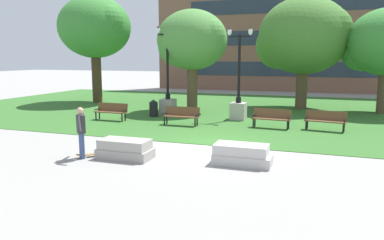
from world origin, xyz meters
name	(u,v)px	position (x,y,z in m)	size (l,w,h in m)	color
ground_plane	(209,146)	(0.00, 0.00, 0.00)	(140.00, 140.00, 0.00)	gray
grass_lawn	(254,111)	(0.00, 10.00, 0.01)	(40.00, 20.00, 0.02)	#336628
concrete_block_center	(125,149)	(-2.12, -2.65, 0.31)	(1.80, 0.90, 0.64)	#9E9991
concrete_block_left	(242,155)	(1.70, -2.09, 0.31)	(1.80, 0.90, 0.64)	#BCB7B2
person_skateboarder	(81,130)	(-3.49, -3.10, 0.97)	(0.70, 1.02, 1.71)	#384C7A
skateboard	(92,154)	(-3.29, -2.85, 0.09)	(0.88, 0.84, 0.14)	olive
park_bench_near_left	(111,110)	(-6.54, 3.83, 0.54)	(1.81, 0.58, 0.90)	brown
park_bench_near_right	(326,119)	(4.20, 4.49, 0.54)	(1.86, 0.79, 0.90)	brown
park_bench_far_left	(181,115)	(-2.49, 3.64, 0.54)	(1.80, 0.54, 0.90)	brown
park_bench_far_right	(271,117)	(1.79, 4.34, 0.54)	(1.84, 0.68, 0.90)	brown
lamp_post_right	(168,97)	(-4.48, 6.69, 1.05)	(1.32, 0.80, 5.08)	gray
lamp_post_left	(238,101)	(-0.21, 6.25, 1.01)	(1.32, 0.80, 4.87)	#ADA89E
tree_far_left	(191,41)	(-3.64, 8.46, 4.29)	(4.46, 4.25, 6.15)	brown
tree_near_left	(94,28)	(-11.82, 10.56, 5.39)	(5.46, 5.20, 7.67)	#42301E
tree_near_right	(303,37)	(2.66, 11.93, 4.60)	(5.99, 5.70, 7.08)	brown
trash_bin	(154,108)	(-4.94, 5.69, 0.50)	(0.49, 0.49, 0.96)	black
building_facade_distant	(301,22)	(1.81, 24.50, 6.61)	(29.01, 1.03, 13.24)	brown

